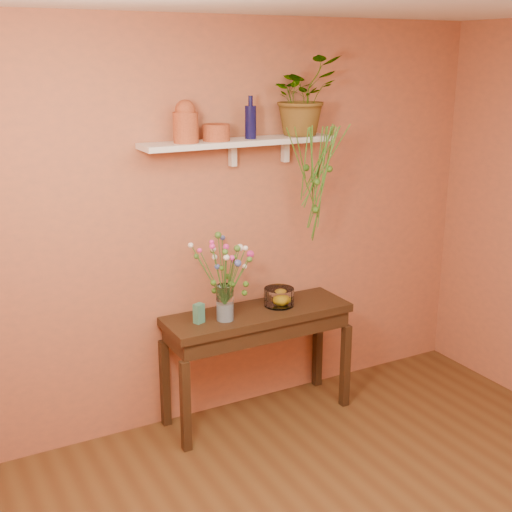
{
  "coord_description": "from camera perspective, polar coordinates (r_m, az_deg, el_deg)",
  "views": [
    {
      "loc": [
        -1.93,
        -2.03,
        2.45
      ],
      "look_at": [
        0.0,
        1.55,
        1.25
      ],
      "focal_mm": 47.75,
      "sensor_mm": 36.0,
      "label": 1
    }
  ],
  "objects": [
    {
      "name": "terracotta_pot",
      "position": [
        4.32,
        -3.35,
        10.29
      ],
      "size": [
        0.22,
        0.22,
        0.1
      ],
      "primitive_type": "cylinder",
      "rotation": [
        0.0,
        0.0,
        0.39
      ],
      "color": "#B34F29",
      "rests_on": "wall_shelf"
    },
    {
      "name": "room",
      "position": [
        3.01,
        14.22,
        -5.55
      ],
      "size": [
        4.04,
        4.04,
        2.7
      ],
      "color": "brown",
      "rests_on": "ground"
    },
    {
      "name": "lemon",
      "position": [
        4.72,
        2.07,
        -3.59
      ],
      "size": [
        0.08,
        0.08,
        0.08
      ],
      "primitive_type": "sphere",
      "color": "gold",
      "rests_on": "glass_bowl"
    },
    {
      "name": "spider_plant",
      "position": [
        4.63,
        3.88,
        13.26
      ],
      "size": [
        0.52,
        0.47,
        0.52
      ],
      "primitive_type": "imported",
      "rotation": [
        0.0,
        0.0,
        0.14
      ],
      "color": "#3A6B1C",
      "rests_on": "wall_shelf"
    },
    {
      "name": "blue_bottle",
      "position": [
        4.42,
        -0.46,
        11.22
      ],
      "size": [
        0.09,
        0.09,
        0.27
      ],
      "color": "#0D0C37",
      "rests_on": "wall_shelf"
    },
    {
      "name": "carton",
      "position": [
        4.42,
        -4.81,
        -4.81
      ],
      "size": [
        0.08,
        0.07,
        0.13
      ],
      "primitive_type": "cube",
      "rotation": [
        0.0,
        0.0,
        0.39
      ],
      "color": "#2E5F7E",
      "rests_on": "sideboard"
    },
    {
      "name": "glass_vase",
      "position": [
        4.45,
        -2.62,
        -4.15
      ],
      "size": [
        0.11,
        0.11,
        0.24
      ],
      "color": "white",
      "rests_on": "sideboard"
    },
    {
      "name": "terracotta_jug",
      "position": [
        4.23,
        -5.93,
        11.08
      ],
      "size": [
        0.19,
        0.19,
        0.26
      ],
      "color": "#B34F29",
      "rests_on": "wall_shelf"
    },
    {
      "name": "sideboard",
      "position": [
        4.68,
        0.14,
        -5.9
      ],
      "size": [
        1.3,
        0.42,
        0.79
      ],
      "color": "#372111",
      "rests_on": "ground"
    },
    {
      "name": "wall_shelf",
      "position": [
        4.42,
        -1.33,
        9.48
      ],
      "size": [
        1.3,
        0.24,
        0.19
      ],
      "color": "white",
      "rests_on": "room"
    },
    {
      "name": "glass_bowl",
      "position": [
        4.71,
        1.94,
        -3.51
      ],
      "size": [
        0.21,
        0.21,
        0.12
      ],
      "color": "white",
      "rests_on": "sideboard"
    },
    {
      "name": "plant_fronds",
      "position": [
        4.56,
        5.15,
        6.77
      ],
      "size": [
        0.5,
        0.33,
        0.8
      ],
      "color": "#3A6B1C",
      "rests_on": "wall_shelf"
    },
    {
      "name": "bouquet",
      "position": [
        4.38,
        -2.4,
        -0.51
      ],
      "size": [
        0.41,
        0.4,
        0.46
      ],
      "color": "#386B28",
      "rests_on": "glass_vase"
    }
  ]
}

